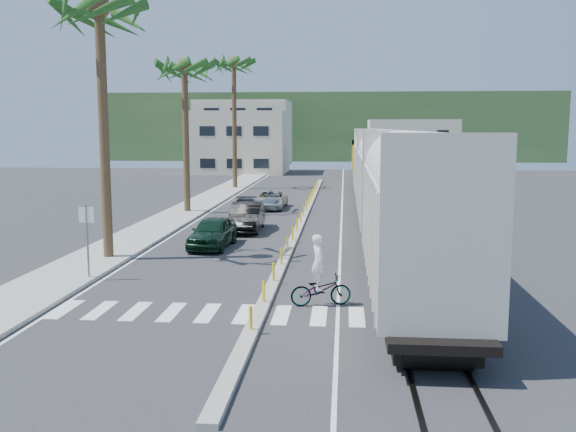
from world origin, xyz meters
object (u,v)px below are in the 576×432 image
at_px(car_lead, 213,232).
at_px(cyclist, 320,283).
at_px(car_second, 246,217).
at_px(street_sign, 87,231).

xyz_separation_m(car_lead, cyclist, (5.76, -10.08, 0.00)).
bearing_deg(car_second, street_sign, -110.48).
bearing_deg(car_second, cyclist, -73.92).
bearing_deg(street_sign, car_second, 71.02).
distance_m(street_sign, car_second, 13.35).
bearing_deg(car_lead, street_sign, -112.00).
xyz_separation_m(street_sign, car_lead, (3.43, 7.32, -1.21)).
distance_m(car_lead, car_second, 5.34).
height_order(car_lead, cyclist, cyclist).
relative_size(street_sign, cyclist, 1.23).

